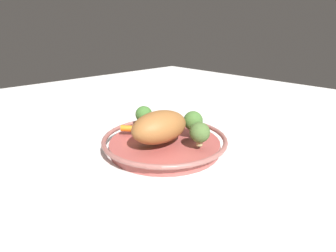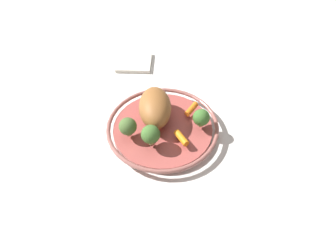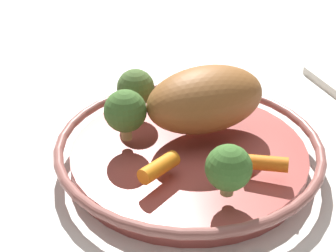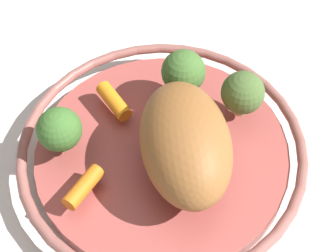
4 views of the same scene
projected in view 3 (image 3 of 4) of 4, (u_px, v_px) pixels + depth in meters
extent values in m
plane|color=silver|center=(188.00, 165.00, 0.67)|extent=(2.42, 2.42, 0.00)
cylinder|color=#A84C47|center=(189.00, 157.00, 0.67)|extent=(0.31, 0.31, 0.03)
torus|color=#945952|center=(189.00, 144.00, 0.66)|extent=(0.35, 0.35, 0.01)
ellipsoid|color=#945B2D|center=(206.00, 99.00, 0.66)|extent=(0.11, 0.17, 0.08)
cylinder|color=orange|center=(159.00, 167.00, 0.59)|extent=(0.04, 0.06, 0.02)
cylinder|color=orange|center=(265.00, 163.00, 0.59)|extent=(0.05, 0.05, 0.02)
cylinder|color=tan|center=(126.00, 133.00, 0.65)|extent=(0.01, 0.01, 0.02)
sphere|color=#406A2E|center=(125.00, 111.00, 0.64)|extent=(0.05, 0.05, 0.05)
cylinder|color=tan|center=(136.00, 106.00, 0.72)|extent=(0.02, 0.02, 0.01)
sphere|color=#476430|center=(136.00, 88.00, 0.70)|extent=(0.05, 0.05, 0.05)
cylinder|color=tan|center=(227.00, 189.00, 0.56)|extent=(0.01, 0.01, 0.01)
sphere|color=#3D6D2D|center=(229.00, 168.00, 0.54)|extent=(0.05, 0.05, 0.05)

